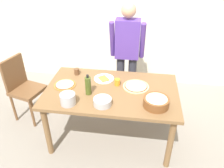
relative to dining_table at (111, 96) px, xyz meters
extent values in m
plane|color=gray|center=(0.00, 0.00, -0.67)|extent=(8.00, 8.00, 0.00)
cube|color=silver|center=(0.00, 1.60, 0.63)|extent=(5.60, 0.10, 2.60)
cube|color=brown|center=(0.00, 0.00, 0.07)|extent=(1.60, 0.96, 0.04)
cylinder|color=brown|center=(-0.72, -0.40, -0.31)|extent=(0.07, 0.07, 0.72)
cylinder|color=brown|center=(0.72, -0.40, -0.31)|extent=(0.07, 0.07, 0.72)
cylinder|color=brown|center=(-0.72, 0.40, -0.31)|extent=(0.07, 0.07, 0.72)
cylinder|color=brown|center=(0.72, 0.40, -0.31)|extent=(0.07, 0.07, 0.72)
cylinder|color=#2D2D38|center=(0.03, 0.76, -0.24)|extent=(0.12, 0.12, 0.85)
cylinder|color=#2D2D38|center=(0.21, 0.76, -0.24)|extent=(0.12, 0.12, 0.85)
cube|color=#56389E|center=(0.12, 0.76, 0.46)|extent=(0.34, 0.20, 0.55)
cylinder|color=#56389E|center=(-0.09, 0.71, 0.46)|extent=(0.07, 0.21, 0.55)
cylinder|color=#56389E|center=(0.33, 0.71, 0.46)|extent=(0.07, 0.21, 0.55)
sphere|color=tan|center=(0.12, 0.76, 0.85)|extent=(0.20, 0.20, 0.20)
cube|color=brown|center=(-1.25, 0.24, -0.19)|extent=(0.49, 0.49, 0.05)
cube|color=brown|center=(-1.42, 0.29, 0.06)|extent=(0.14, 0.38, 0.45)
cylinder|color=brown|center=(-1.13, 0.03, -0.44)|extent=(0.04, 0.04, 0.45)
cylinder|color=brown|center=(-1.04, 0.36, -0.44)|extent=(0.04, 0.04, 0.45)
cylinder|color=brown|center=(-1.46, 0.12, -0.44)|extent=(0.04, 0.04, 0.45)
cylinder|color=brown|center=(-1.37, 0.45, -0.44)|extent=(0.04, 0.04, 0.45)
cylinder|color=beige|center=(0.29, 0.10, 0.10)|extent=(0.32, 0.32, 0.01)
cylinder|color=#B22D1E|center=(0.29, 0.10, 0.10)|extent=(0.28, 0.28, 0.00)
cylinder|color=beige|center=(0.29, 0.10, 0.11)|extent=(0.26, 0.26, 0.00)
cylinder|color=#C67A33|center=(-0.59, 0.02, 0.10)|extent=(0.27, 0.27, 0.01)
cylinder|color=#B22D1E|center=(-0.59, 0.02, 0.10)|extent=(0.24, 0.24, 0.00)
cylinder|color=beige|center=(-0.59, 0.02, 0.11)|extent=(0.22, 0.22, 0.00)
cylinder|color=white|center=(-0.13, 0.24, 0.10)|extent=(0.26, 0.26, 0.01)
cube|color=#CC8438|center=(-0.13, 0.22, 0.11)|extent=(0.16, 0.17, 0.01)
cylinder|color=brown|center=(0.52, -0.25, 0.14)|extent=(0.28, 0.28, 0.10)
ellipsoid|color=beige|center=(0.52, -0.25, 0.18)|extent=(0.25, 0.25, 0.05)
cylinder|color=#B7B7BC|center=(-0.05, -0.31, 0.13)|extent=(0.20, 0.20, 0.08)
cylinder|color=#47561E|center=(-0.25, -0.12, 0.20)|extent=(0.07, 0.07, 0.22)
cylinder|color=black|center=(-0.25, -0.12, 0.33)|extent=(0.03, 0.03, 0.04)
cylinder|color=#B7B7BC|center=(-0.43, -0.34, 0.15)|extent=(0.17, 0.17, 0.12)
torus|color=#A5A5AD|center=(-0.43, -0.34, 0.21)|extent=(0.17, 0.17, 0.01)
cylinder|color=orange|center=(0.06, 0.11, 0.13)|extent=(0.07, 0.07, 0.08)
cylinder|color=brown|center=(-0.51, 0.31, 0.13)|extent=(0.07, 0.07, 0.08)
camera|label=1|loc=(0.32, -2.24, 1.60)|focal=36.05mm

